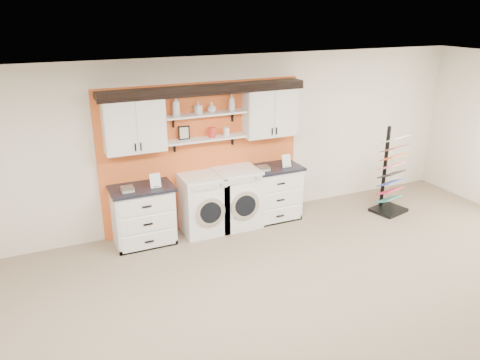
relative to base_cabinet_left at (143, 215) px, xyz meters
name	(u,v)px	position (x,y,z in m)	size (l,w,h in m)	color
ceiling	(365,101)	(1.13, -3.64, 2.33)	(10.00, 10.00, 0.00)	white
wall_back	(202,143)	(1.13, 0.36, 0.93)	(10.00, 10.00, 0.00)	#F0E5CF
accent_panel	(203,156)	(1.13, 0.32, 0.73)	(3.40, 0.07, 2.40)	orange
upper_cabinet_left	(134,124)	(0.00, 0.15, 1.41)	(0.90, 0.35, 0.84)	white
upper_cabinet_right	(270,111)	(2.26, 0.15, 1.41)	(0.90, 0.35, 0.84)	white
shelf_lower	(206,139)	(1.13, 0.16, 1.06)	(1.32, 0.28, 0.03)	white
shelf_upper	(206,114)	(1.13, 0.16, 1.46)	(1.32, 0.28, 0.03)	white
crown_molding	(205,89)	(1.13, 0.17, 1.86)	(3.30, 0.41, 0.13)	black
picture_frame	(184,133)	(0.78, 0.21, 1.19)	(0.18, 0.02, 0.22)	black
canister_red	(212,132)	(1.23, 0.16, 1.16)	(0.11, 0.11, 0.16)	red
canister_cream	(226,131)	(1.48, 0.16, 1.15)	(0.10, 0.10, 0.14)	silver
base_cabinet_left	(143,215)	(0.00, 0.00, 0.00)	(0.96, 0.66, 0.94)	white
base_cabinet_right	(272,193)	(2.26, 0.00, 0.01)	(0.97, 0.66, 0.95)	white
washer	(203,204)	(0.99, 0.00, 0.02)	(0.70, 0.71, 0.98)	white
dryer	(237,197)	(1.59, 0.00, 0.03)	(0.71, 0.71, 1.00)	white
sample_rack	(390,185)	(4.33, -0.61, 0.04)	(0.66, 0.60, 1.56)	black
soap_bottle_a	(176,106)	(0.66, 0.16, 1.63)	(0.12, 0.12, 0.31)	silver
soap_bottle_b	(198,108)	(1.01, 0.16, 1.57)	(0.09, 0.09, 0.20)	silver
soap_bottle_c	(212,107)	(1.23, 0.16, 1.56)	(0.13, 0.13, 0.16)	silver
soap_bottle_d	(232,102)	(1.58, 0.16, 1.61)	(0.10, 0.10, 0.27)	silver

